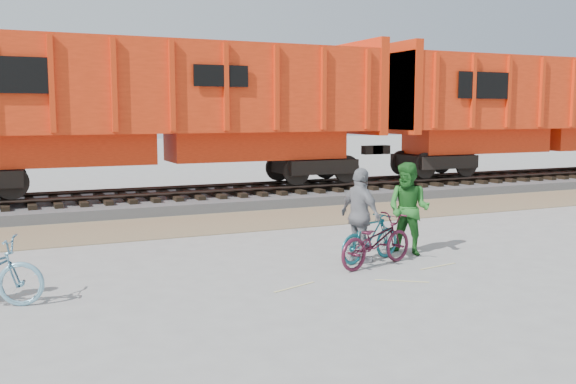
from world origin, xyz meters
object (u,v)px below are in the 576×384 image
object	(u,v)px
person_woman	(360,215)
hopper_car_right	(541,108)
bicycle_maroon	(376,241)
person_man	(409,209)
hopper_car_center	(159,106)
bicycle_teal	(370,237)

from	to	relation	value
person_woman	hopper_car_right	bearing A→B (deg)	-65.68
bicycle_maroon	person_man	world-z (taller)	person_man
hopper_car_right	bicycle_maroon	size ratio (longest dim) A/B	7.78
hopper_car_right	hopper_car_center	bearing A→B (deg)	180.00
hopper_car_right	person_man	bearing A→B (deg)	-144.72
bicycle_teal	bicycle_maroon	distance (m)	0.40
hopper_car_right	bicycle_teal	bearing A→B (deg)	-146.23
hopper_car_center	bicycle_maroon	world-z (taller)	hopper_car_center
bicycle_maroon	person_woman	distance (m)	0.59
hopper_car_center	hopper_car_right	xyz separation A→B (m)	(15.00, 0.00, 0.00)
hopper_car_right	person_woman	distance (m)	16.00
bicycle_maroon	bicycle_teal	bearing A→B (deg)	-32.61
person_man	hopper_car_right	bearing A→B (deg)	93.11
bicycle_maroon	person_woman	xyz separation A→B (m)	(-0.10, 0.40, 0.42)
hopper_car_right	bicycle_maroon	xyz separation A→B (m)	(-13.15, -9.10, -2.53)
hopper_car_center	person_woman	bearing A→B (deg)	-78.65
bicycle_teal	person_woman	distance (m)	0.49
person_man	person_woman	bearing A→B (deg)	-113.47
hopper_car_center	bicycle_teal	world-z (taller)	hopper_car_center
person_man	hopper_car_center	bearing A→B (deg)	166.98
hopper_car_center	bicycle_maroon	bearing A→B (deg)	-78.54
hopper_car_right	person_woman	world-z (taller)	hopper_car_right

